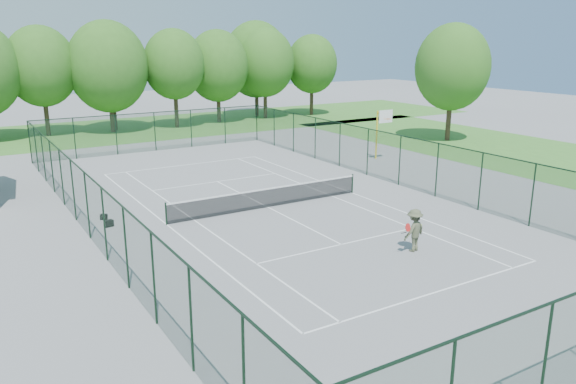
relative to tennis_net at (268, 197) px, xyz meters
The scene contains 12 objects.
ground 0.58m from the tennis_net, ahead, with size 140.00×140.00×0.00m, color gray.
grass_far 30.01m from the tennis_net, 90.00° to the left, with size 80.00×16.00×0.01m, color #478731.
grass_side 24.34m from the tennis_net, ahead, with size 14.00×40.00×0.01m, color #478731.
court_lines 0.57m from the tennis_net, ahead, with size 11.05×23.85×0.01m.
tennis_net is the anchor object (origin of this frame).
fence_enclosure 0.98m from the tennis_net, ahead, with size 18.05×36.05×3.02m.
tree_line_far 30.48m from the tennis_net, 90.00° to the left, with size 39.40×6.40×9.70m.
basketball_goal 14.36m from the tennis_net, 25.75° to the left, with size 1.20×1.43×3.65m.
tree_side 25.49m from the tennis_net, 22.16° to the left, with size 6.21×6.21×9.83m.
sports_bag_a 7.99m from the tennis_net, behind, with size 0.40×0.24×0.32m, color black.
sports_bag_b 8.20m from the tennis_net, 162.95° to the left, with size 0.34×0.21×0.26m, color black.
tennis_player 8.79m from the tennis_net, 76.11° to the right, with size 1.68×0.89×1.80m.
Camera 1 is at (-13.65, -24.48, 8.50)m, focal length 35.00 mm.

